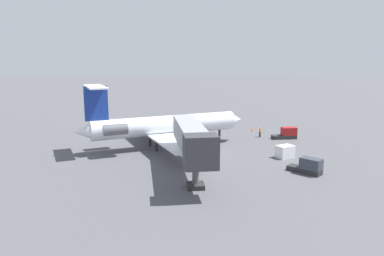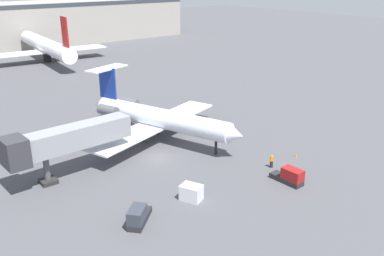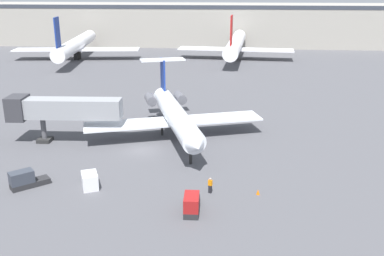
# 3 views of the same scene
# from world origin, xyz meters

# --- Properties ---
(ground_plane) EXTENTS (400.00, 400.00, 0.10)m
(ground_plane) POSITION_xyz_m (0.00, 0.00, -0.05)
(ground_plane) COLOR #4C4C51
(regional_jet) EXTENTS (24.93, 25.64, 9.52)m
(regional_jet) POSITION_xyz_m (3.66, 5.28, 3.42)
(regional_jet) COLOR silver
(regional_jet) RESTS_ON ground_plane
(jet_bridge) EXTENTS (15.23, 3.56, 6.38)m
(jet_bridge) POSITION_xyz_m (-11.71, 2.06, 4.68)
(jet_bridge) COLOR gray
(jet_bridge) RESTS_ON ground_plane
(ground_crew_marshaller) EXTENTS (0.47, 0.40, 1.69)m
(ground_crew_marshaller) POSITION_xyz_m (9.32, -11.42, 0.86)
(ground_crew_marshaller) COLOR black
(ground_crew_marshaller) RESTS_ON ground_plane
(baggage_tug_lead) EXTENTS (1.49, 4.03, 1.90)m
(baggage_tug_lead) POSITION_xyz_m (7.74, -15.51, 0.84)
(baggage_tug_lead) COLOR #262628
(baggage_tug_lead) RESTS_ON ground_plane
(baggage_tug_trailing) EXTENTS (3.93, 3.69, 1.90)m
(baggage_tug_trailing) POSITION_xyz_m (-10.27, -11.69, 0.84)
(baggage_tug_trailing) COLOR #262628
(baggage_tug_trailing) RESTS_ON ground_plane
(cargo_container_uld) EXTENTS (2.33, 2.67, 1.68)m
(cargo_container_uld) POSITION_xyz_m (-3.40, -11.31, 0.84)
(cargo_container_uld) COLOR silver
(cargo_container_uld) RESTS_ON ground_plane
(traffic_cone_near) EXTENTS (0.36, 0.36, 0.55)m
(traffic_cone_near) POSITION_xyz_m (14.25, -11.39, 0.28)
(traffic_cone_near) COLOR orange
(traffic_cone_near) RESTS_ON ground_plane
(terminal_building) EXTENTS (148.62, 20.78, 13.78)m
(terminal_building) POSITION_xyz_m (0.00, 102.01, 6.91)
(terminal_building) COLOR #9E998E
(terminal_building) RESTS_ON ground_plane
(parked_airliner_west_end) EXTENTS (35.32, 41.63, 13.04)m
(parked_airliner_west_end) POSITION_xyz_m (-31.50, 67.47, 4.11)
(parked_airliner_west_end) COLOR white
(parked_airliner_west_end) RESTS_ON ground_plane
(parked_airliner_west_mid) EXTENTS (32.65, 38.60, 13.31)m
(parked_airliner_west_mid) POSITION_xyz_m (12.99, 71.36, 4.25)
(parked_airliner_west_mid) COLOR white
(parked_airliner_west_mid) RESTS_ON ground_plane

